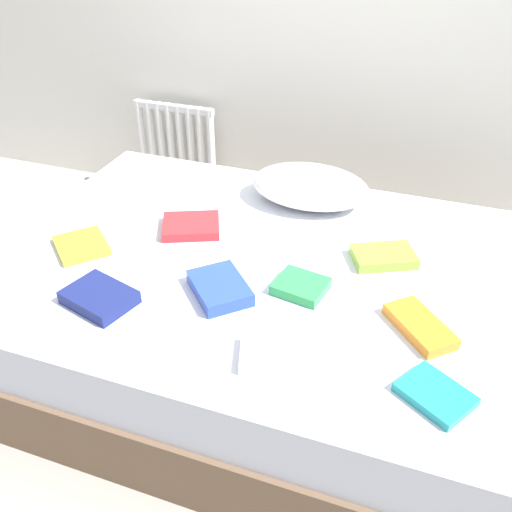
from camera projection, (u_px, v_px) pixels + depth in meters
ground_plane at (252, 353)px, 2.43m from camera, size 8.00×8.00×0.00m
bed at (252, 309)px, 2.29m from camera, size 2.00×1.50×0.50m
radiator at (176, 146)px, 3.43m from camera, size 0.51×0.04×0.52m
pillow at (310, 186)px, 2.48m from camera, size 0.52×0.35×0.16m
textbook_red at (191, 226)px, 2.31m from camera, size 0.29×0.27×0.04m
textbook_yellow at (81, 246)px, 2.20m from camera, size 0.28×0.28×0.02m
textbook_green at (301, 286)px, 1.98m from camera, size 0.20×0.18×0.04m
textbook_blue at (220, 288)px, 1.96m from camera, size 0.28×0.28×0.05m
textbook_white at (277, 355)px, 1.69m from camera, size 0.26×0.21×0.03m
textbook_orange at (420, 326)px, 1.80m from camera, size 0.26×0.26×0.04m
textbook_lime at (384, 256)px, 2.13m from camera, size 0.27×0.24×0.04m
textbook_teal at (435, 394)px, 1.57m from camera, size 0.24×0.23×0.03m
textbook_navy at (99, 297)px, 1.92m from camera, size 0.27×0.23×0.05m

